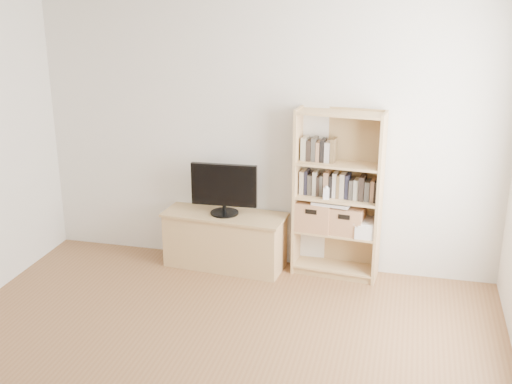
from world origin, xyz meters
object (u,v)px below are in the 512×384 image
(bookshelf, at_px, (338,195))
(television, at_px, (224,189))
(baby_monitor, at_px, (326,194))
(tv_stand, at_px, (225,241))
(laptop, at_px, (333,202))
(basket_left, at_px, (314,215))
(basket_right, at_px, (347,219))

(bookshelf, relative_size, television, 2.51)
(bookshelf, height_order, baby_monitor, bookshelf)
(tv_stand, relative_size, television, 1.80)
(laptop, bearing_deg, basket_left, 179.86)
(baby_monitor, height_order, laptop, baby_monitor)
(baby_monitor, bearing_deg, television, 175.21)
(television, bearing_deg, baby_monitor, -3.17)
(bookshelf, bearing_deg, laptop, -159.83)
(baby_monitor, bearing_deg, basket_right, 14.76)
(basket_left, xyz_separation_m, basket_right, (0.31, -0.03, -0.01))
(television, height_order, basket_right, television)
(television, distance_m, basket_right, 1.21)
(tv_stand, xyz_separation_m, laptop, (1.04, 0.06, 0.48))
(television, relative_size, laptop, 1.83)
(basket_left, height_order, laptop, laptop)
(tv_stand, relative_size, baby_monitor, 10.87)
(tv_stand, bearing_deg, basket_left, 10.49)
(basket_left, bearing_deg, bookshelf, 1.48)
(bookshelf, bearing_deg, tv_stand, -170.89)
(baby_monitor, xyz_separation_m, laptop, (0.05, 0.07, -0.10))
(tv_stand, bearing_deg, television, 0.00)
(laptop, bearing_deg, baby_monitor, -119.45)
(tv_stand, xyz_separation_m, baby_monitor, (0.99, -0.01, 0.58))
(baby_monitor, bearing_deg, basket_left, 136.26)
(tv_stand, relative_size, laptop, 3.28)
(television, bearing_deg, bookshelf, 1.14)
(basket_right, bearing_deg, laptop, -174.26)
(baby_monitor, xyz_separation_m, basket_right, (0.20, 0.07, -0.26))
(tv_stand, height_order, laptop, laptop)
(tv_stand, bearing_deg, baby_monitor, 4.23)
(bookshelf, distance_m, laptop, 0.08)
(basket_right, relative_size, laptop, 0.91)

